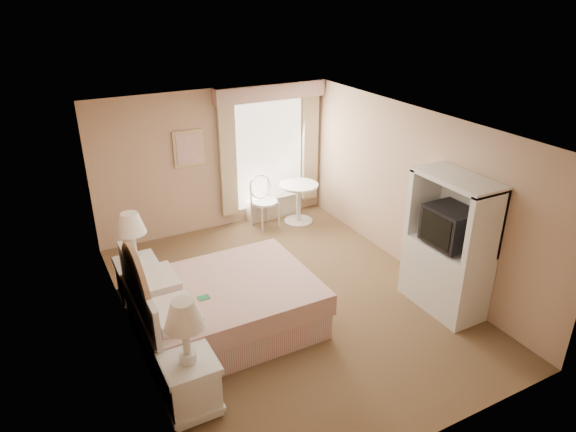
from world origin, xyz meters
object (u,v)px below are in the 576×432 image
cafe_chair (263,197)px  armoire (448,255)px  nightstand_near (189,372)px  round_table (299,197)px  bed (218,306)px  nightstand_far (137,270)px

cafe_chair → armoire: 3.64m
nightstand_near → armoire: armoire is taller
round_table → bed: bearing=-136.1°
nightstand_near → cafe_chair: 4.51m
cafe_chair → armoire: armoire is taller
round_table → cafe_chair: 0.67m
bed → nightstand_far: bed is taller
cafe_chair → bed: bearing=-134.0°
nightstand_far → round_table: bearing=21.2°
bed → armoire: size_ratio=1.17×
cafe_chair → armoire: size_ratio=0.51×
bed → cafe_chair: (1.86, 2.57, 0.19)m
armoire → round_table: bearing=97.3°
nightstand_near → nightstand_far: bearing=90.0°
nightstand_far → cafe_chair: 2.95m
nightstand_near → armoire: 3.67m
cafe_chair → armoire: bearing=-81.1°
bed → round_table: (2.50, 2.41, 0.13)m
nightstand_near → round_table: bearing=47.6°
bed → cafe_chair: bed is taller
bed → nightstand_far: 1.37m
nightstand_far → cafe_chair: (2.58, 1.42, 0.05)m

